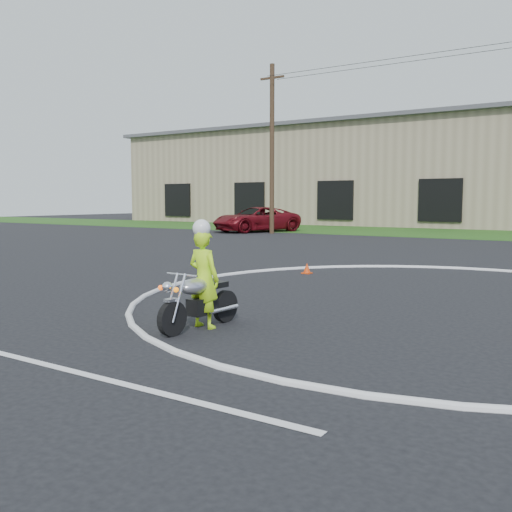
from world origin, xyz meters
The scene contains 5 objects.
ground centered at (0.00, 0.00, 0.00)m, with size 120.00×120.00×0.00m, color black.
primary_motorcycle centered at (-2.50, -1.41, 0.45)m, with size 0.62×1.78×0.94m.
rider_primary_grp centered at (-2.50, -1.28, 0.84)m, with size 0.59×0.41×1.74m.
pickup_grp centered at (-16.76, 21.96, 0.79)m, with size 4.65×6.24×1.58m.
warehouse centered at (-18.00, 39.99, 4.16)m, with size 41.00×17.00×8.30m.
Camera 1 is at (3.13, -8.33, 2.04)m, focal length 40.00 mm.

